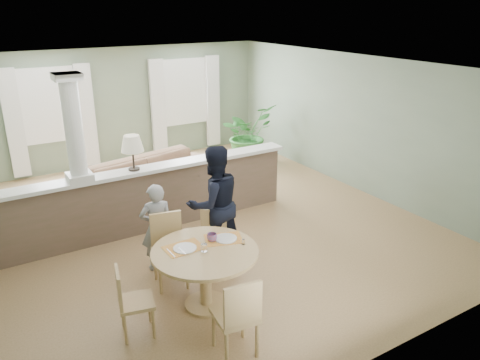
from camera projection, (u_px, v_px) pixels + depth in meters
ground at (201, 222)px, 8.23m from camera, size 8.00×8.00×0.00m
room_shell at (180, 114)px, 8.07m from camera, size 7.02×8.02×2.71m
pony_wall at (140, 192)px, 7.66m from camera, size 5.32×0.38×2.70m
sofa at (153, 180)px, 9.02m from camera, size 2.98×1.65×0.82m
houseplant at (247, 134)px, 11.14m from camera, size 1.53×1.43×1.39m
dining_table at (205, 261)px, 5.75m from camera, size 1.31×1.31×0.90m
chair_far_boy at (169, 246)px, 6.30m from camera, size 0.52×0.52×0.99m
chair_far_man at (213, 238)px, 6.66m from camera, size 0.55×0.55×0.87m
chair_near at (238, 314)px, 4.92m from camera, size 0.49×0.49×0.98m
chair_side at (130, 299)px, 5.28m from camera, size 0.46×0.46×0.86m
child_person at (157, 227)px, 6.58m from camera, size 0.52×0.39×1.30m
man_person at (214, 204)px, 6.80m from camera, size 0.86×0.67×1.75m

